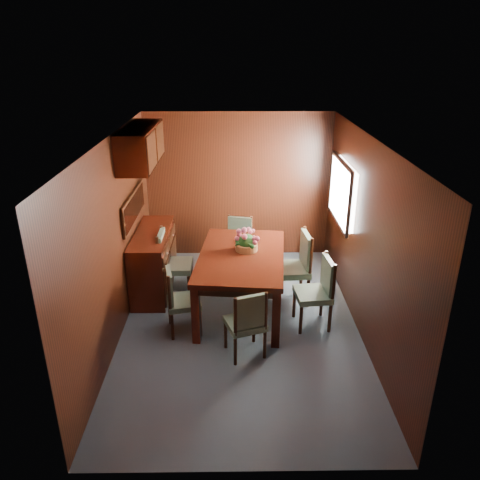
{
  "coord_description": "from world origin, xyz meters",
  "views": [
    {
      "loc": [
        -0.07,
        -5.15,
        3.39
      ],
      "look_at": [
        0.0,
        0.35,
        1.05
      ],
      "focal_mm": 35.0,
      "sensor_mm": 36.0,
      "label": 1
    }
  ],
  "objects_px": {
    "sideboard": "(154,261)",
    "flower_centerpiece": "(247,240)",
    "dining_table": "(241,263)",
    "chair_left_near": "(178,297)",
    "chair_head": "(247,321)",
    "chair_right_near": "(319,288)"
  },
  "relations": [
    {
      "from": "sideboard",
      "to": "flower_centerpiece",
      "type": "xyz_separation_m",
      "value": [
        1.34,
        -0.46,
        0.53
      ]
    },
    {
      "from": "sideboard",
      "to": "flower_centerpiece",
      "type": "distance_m",
      "value": 1.51
    },
    {
      "from": "dining_table",
      "to": "flower_centerpiece",
      "type": "xyz_separation_m",
      "value": [
        0.07,
        0.14,
        0.27
      ]
    },
    {
      "from": "chair_left_near",
      "to": "chair_head",
      "type": "xyz_separation_m",
      "value": [
        0.84,
        -0.54,
        -0.0
      ]
    },
    {
      "from": "chair_head",
      "to": "flower_centerpiece",
      "type": "distance_m",
      "value": 1.29
    },
    {
      "from": "chair_head",
      "to": "chair_right_near",
      "type": "bearing_deg",
      "value": 16.41
    },
    {
      "from": "chair_left_near",
      "to": "dining_table",
      "type": "bearing_deg",
      "value": 110.81
    },
    {
      "from": "sideboard",
      "to": "flower_centerpiece",
      "type": "height_order",
      "value": "flower_centerpiece"
    },
    {
      "from": "chair_head",
      "to": "flower_centerpiece",
      "type": "xyz_separation_m",
      "value": [
        0.02,
        1.19,
        0.49
      ]
    },
    {
      "from": "flower_centerpiece",
      "to": "chair_left_near",
      "type": "bearing_deg",
      "value": -142.94
    },
    {
      "from": "chair_head",
      "to": "flower_centerpiece",
      "type": "height_order",
      "value": "flower_centerpiece"
    },
    {
      "from": "sideboard",
      "to": "chair_head",
      "type": "distance_m",
      "value": 2.11
    },
    {
      "from": "flower_centerpiece",
      "to": "sideboard",
      "type": "bearing_deg",
      "value": 160.92
    },
    {
      "from": "sideboard",
      "to": "chair_right_near",
      "type": "bearing_deg",
      "value": -23.68
    },
    {
      "from": "dining_table",
      "to": "flower_centerpiece",
      "type": "distance_m",
      "value": 0.31
    },
    {
      "from": "chair_right_near",
      "to": "chair_left_near",
      "type": "bearing_deg",
      "value": 88.91
    },
    {
      "from": "dining_table",
      "to": "chair_left_near",
      "type": "relative_size",
      "value": 2.11
    },
    {
      "from": "chair_left_near",
      "to": "chair_head",
      "type": "height_order",
      "value": "chair_left_near"
    },
    {
      "from": "flower_centerpiece",
      "to": "dining_table",
      "type": "bearing_deg",
      "value": -116.34
    },
    {
      "from": "chair_right_near",
      "to": "chair_head",
      "type": "relative_size",
      "value": 1.08
    },
    {
      "from": "sideboard",
      "to": "chair_head",
      "type": "relative_size",
      "value": 1.61
    },
    {
      "from": "dining_table",
      "to": "chair_left_near",
      "type": "distance_m",
      "value": 0.96
    }
  ]
}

